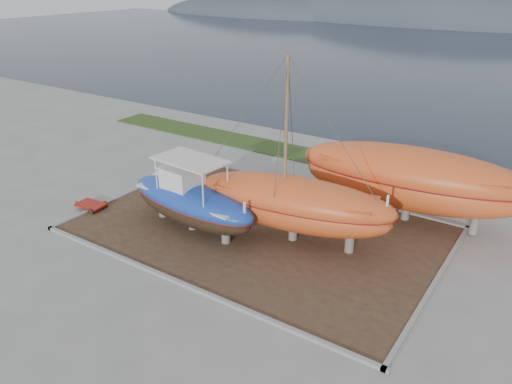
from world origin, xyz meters
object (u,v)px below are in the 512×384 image
Objects in this scene: orange_sailboat at (296,155)px; orange_bare_hull at (409,186)px; blue_caique at (191,195)px; white_dinghy at (178,186)px; red_trailer at (91,206)px.

orange_sailboat is 0.83× the size of orange_bare_hull.
orange_bare_hull reaches higher than blue_caique.
orange_bare_hull is (12.35, 4.54, 1.34)m from white_dinghy.
orange_sailboat is at bearing -131.73° from orange_bare_hull.
red_trailer is at bearing -155.76° from orange_bare_hull.
blue_caique is 0.80× the size of orange_sailboat.
red_trailer is at bearing -172.87° from orange_sailboat.
orange_bare_hull is (3.97, 5.33, -2.55)m from orange_sailboat.
orange_sailboat is at bearing -0.61° from white_dinghy.
blue_caique is 1.93× the size of white_dinghy.
orange_sailboat reaches higher than white_dinghy.
white_dinghy is at bearing 47.79° from red_trailer.
blue_caique reaches higher than red_trailer.
red_trailer is (-15.30, -8.59, -1.86)m from orange_bare_hull.
blue_caique is 11.47m from orange_bare_hull.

